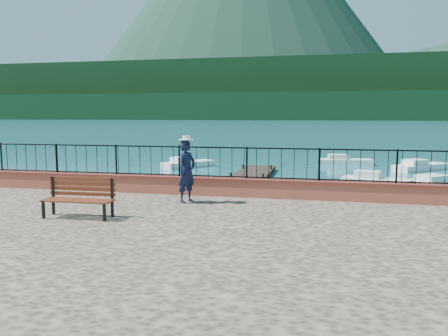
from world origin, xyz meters
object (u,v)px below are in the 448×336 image
at_px(park_bench, 79,206).
at_px(boat_5, 421,164).
at_px(boat_1, 378,179).
at_px(boat_3, 188,162).
at_px(boat_4, 345,159).
at_px(boat_0, 166,187).
at_px(person, 187,171).
at_px(boat_2, 439,182).

relative_size(park_bench, boat_5, 0.41).
height_order(boat_1, boat_3, same).
bearing_deg(boat_4, boat_0, -126.97).
bearing_deg(boat_0, boat_4, 28.91).
height_order(park_bench, boat_5, park_bench).
bearing_deg(park_bench, boat_5, 57.95).
distance_m(person, boat_4, 22.54).
relative_size(boat_0, boat_1, 1.15).
bearing_deg(person, boat_1, -5.76).
bearing_deg(boat_5, boat_0, -179.04).
height_order(park_bench, boat_0, park_bench).
bearing_deg(boat_1, person, -104.30).
xyz_separation_m(boat_1, boat_4, (-1.12, 9.86, 0.00)).
distance_m(boat_3, boat_5, 16.00).
height_order(person, boat_4, person).
relative_size(park_bench, boat_2, 0.46).
distance_m(park_bench, person, 3.24).
height_order(boat_0, boat_5, same).
bearing_deg(boat_0, boat_2, -10.80).
relative_size(boat_1, boat_2, 0.92).
xyz_separation_m(boat_4, boat_5, (4.82, -2.35, 0.00)).
height_order(person, boat_1, person).
bearing_deg(person, boat_0, 48.51).
bearing_deg(boat_1, boat_5, 79.24).
relative_size(boat_1, boat_5, 0.83).
distance_m(boat_2, boat_5, 7.92).
distance_m(boat_2, boat_4, 11.00).
distance_m(person, boat_2, 15.16).
height_order(boat_1, boat_4, same).
height_order(person, boat_0, person).
height_order(boat_4, boat_5, same).
bearing_deg(boat_4, park_bench, -113.70).
height_order(boat_1, boat_5, same).
distance_m(park_bench, boat_0, 9.55).
xyz_separation_m(park_bench, boat_4, (7.77, 24.15, -1.10)).
bearing_deg(boat_3, boat_5, -46.47).
xyz_separation_m(park_bench, person, (2.07, 2.41, 0.62)).
bearing_deg(boat_1, park_bench, -106.35).
bearing_deg(boat_1, boat_4, 111.99).
distance_m(park_bench, boat_4, 25.39).
bearing_deg(boat_5, park_bench, -161.13).
relative_size(boat_3, boat_5, 0.89).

